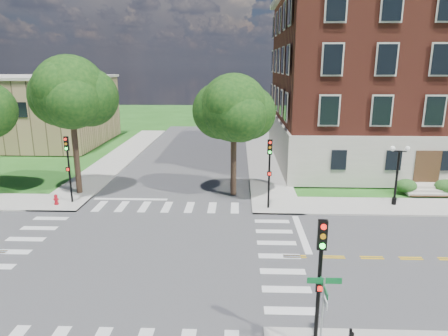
{
  "coord_description": "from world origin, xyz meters",
  "views": [
    {
      "loc": [
        4.96,
        -19.16,
        9.76
      ],
      "look_at": [
        4.08,
        6.06,
        3.2
      ],
      "focal_mm": 32.0,
      "sensor_mm": 36.0,
      "label": 1
    }
  ],
  "objects_px": {
    "twin_lamp_west": "(397,172)",
    "street_sign_pole": "(323,303)",
    "traffic_signal_ne": "(269,165)",
    "fire_hydrant": "(56,200)",
    "traffic_signal_se": "(320,270)",
    "traffic_signal_nw": "(68,161)"
  },
  "relations": [
    {
      "from": "twin_lamp_west",
      "to": "street_sign_pole",
      "type": "relative_size",
      "value": 1.36
    },
    {
      "from": "traffic_signal_ne",
      "to": "fire_hydrant",
      "type": "relative_size",
      "value": 6.4
    },
    {
      "from": "street_sign_pole",
      "to": "fire_hydrant",
      "type": "bearing_deg",
      "value": 136.35
    },
    {
      "from": "traffic_signal_se",
      "to": "twin_lamp_west",
      "type": "relative_size",
      "value": 1.13
    },
    {
      "from": "street_sign_pole",
      "to": "fire_hydrant",
      "type": "relative_size",
      "value": 4.13
    },
    {
      "from": "twin_lamp_west",
      "to": "traffic_signal_nw",
      "type": "bearing_deg",
      "value": -179.26
    },
    {
      "from": "traffic_signal_ne",
      "to": "fire_hydrant",
      "type": "xyz_separation_m",
      "value": [
        -15.0,
        0.14,
        -2.72
      ]
    },
    {
      "from": "traffic_signal_se",
      "to": "traffic_signal_nw",
      "type": "height_order",
      "value": "same"
    },
    {
      "from": "traffic_signal_se",
      "to": "traffic_signal_nw",
      "type": "relative_size",
      "value": 1.0
    },
    {
      "from": "street_sign_pole",
      "to": "traffic_signal_se",
      "type": "bearing_deg",
      "value": 93.36
    },
    {
      "from": "traffic_signal_nw",
      "to": "street_sign_pole",
      "type": "xyz_separation_m",
      "value": [
        14.74,
        -15.47,
        -0.88
      ]
    },
    {
      "from": "traffic_signal_se",
      "to": "traffic_signal_nw",
      "type": "bearing_deg",
      "value": 134.65
    },
    {
      "from": "fire_hydrant",
      "to": "street_sign_pole",
      "type": "bearing_deg",
      "value": -43.65
    },
    {
      "from": "street_sign_pole",
      "to": "fire_hydrant",
      "type": "height_order",
      "value": "street_sign_pole"
    },
    {
      "from": "twin_lamp_west",
      "to": "fire_hydrant",
      "type": "distance_m",
      "value": 24.09
    },
    {
      "from": "traffic_signal_nw",
      "to": "twin_lamp_west",
      "type": "distance_m",
      "value": 23.08
    },
    {
      "from": "traffic_signal_se",
      "to": "street_sign_pole",
      "type": "bearing_deg",
      "value": -86.64
    },
    {
      "from": "traffic_signal_nw",
      "to": "traffic_signal_se",
      "type": "bearing_deg",
      "value": -45.35
    },
    {
      "from": "traffic_signal_nw",
      "to": "fire_hydrant",
      "type": "relative_size",
      "value": 6.4
    },
    {
      "from": "twin_lamp_west",
      "to": "street_sign_pole",
      "type": "xyz_separation_m",
      "value": [
        -8.34,
        -15.77,
        -0.21
      ]
    },
    {
      "from": "street_sign_pole",
      "to": "fire_hydrant",
      "type": "xyz_separation_m",
      "value": [
        -15.65,
        14.93,
        -1.84
      ]
    },
    {
      "from": "street_sign_pole",
      "to": "twin_lamp_west",
      "type": "bearing_deg",
      "value": 62.13
    }
  ]
}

